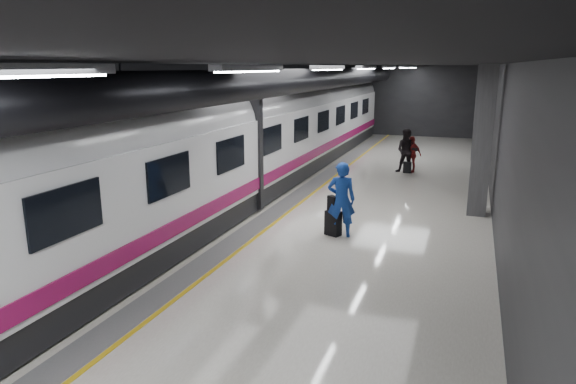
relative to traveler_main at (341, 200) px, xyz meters
The scene contains 9 objects.
ground 2.10m from the traveler_main, 128.16° to the left, with size 40.00×40.00×0.00m, color silver.
platform_hall 3.76m from the traveler_main, 120.63° to the left, with size 10.02×40.02×4.51m.
train 4.73m from the traveler_main, 161.77° to the left, with size 3.05×38.00×4.05m.
traveler_main is the anchor object (origin of this frame).
suitcase_main 0.71m from the traveler_main, behind, with size 0.41×0.26×0.67m, color black.
shoulder_bag 0.27m from the traveler_main, behind, with size 0.30×0.16×0.40m, color black.
traveler_far_a 9.13m from the traveler_main, 86.35° to the left, with size 0.91×0.71×1.88m, color black.
traveler_far_b 9.42m from the traveler_main, 85.51° to the left, with size 0.91×0.38×1.55m, color maroon.
suitcase_far 9.20m from the traveler_main, 86.08° to the left, with size 0.32×0.21×0.47m, color black.
Camera 1 is at (4.23, -14.23, 4.42)m, focal length 32.00 mm.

